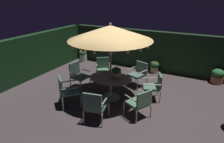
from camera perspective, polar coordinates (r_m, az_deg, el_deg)
The scene contains 16 objects.
ground_plane at distance 7.25m, azimuth 1.71°, elevation -7.43°, with size 8.53×6.98×0.02m, color #453A3C.
hedge_backdrop_rear at distance 9.82m, azimuth 10.40°, elevation 5.80°, with size 8.53×0.30×1.82m, color #1B301B.
hedge_backdrop_left at distance 9.31m, azimuth -21.69°, elevation 3.76°, with size 0.30×6.98×1.82m, color #15341A.
patio_dining_table at distance 7.01m, azimuth -0.42°, elevation -3.07°, with size 1.51×1.18×0.76m.
patio_umbrella at distance 6.50m, azimuth -0.46°, elevation 10.69°, with size 2.68×2.68×2.58m.
centerpiece_planter at distance 6.75m, azimuth 1.18°, elevation -0.12°, with size 0.32×0.32×0.44m.
patio_chair_north at distance 5.77m, azimuth -4.78°, elevation -9.16°, with size 0.69×0.73×0.98m.
patio_chair_northeast at distance 6.00m, azimuth 7.72°, elevation -8.25°, with size 0.79×0.79×0.90m.
patio_chair_east at distance 7.08m, azimuth 11.63°, elevation -3.64°, with size 0.76×0.76×0.92m.
patio_chair_southeast at distance 8.02m, azimuth 7.39°, elevation -0.22°, with size 0.74×0.74×0.94m.
patio_chair_south at distance 8.37m, azimuth -2.40°, elevation 0.99°, with size 0.80×0.81×0.97m.
patio_chair_southwest at distance 7.88m, azimuth -9.42°, elevation -0.63°, with size 0.63×0.62×0.99m.
patio_chair_west at distance 6.68m, azimuth -12.49°, elevation -4.82°, with size 0.83×0.83×0.99m.
potted_plant_right_far at distance 9.29m, azimuth 27.16°, elevation -1.13°, with size 0.48×0.48×0.60m.
potted_plant_front_corner at distance 9.56m, azimuth 11.67°, elevation 1.37°, with size 0.42×0.42×0.53m.
potted_plant_left_near at distance 11.00m, azimuth -7.99°, elevation 4.41°, with size 0.39×0.39×0.62m.
Camera 1 is at (2.76, -5.73, 3.47)m, focal length 33.06 mm.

